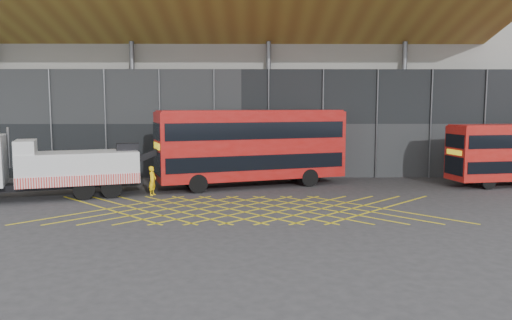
{
  "coord_description": "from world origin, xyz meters",
  "views": [
    {
      "loc": [
        2.79,
        -25.58,
        5.4
      ],
      "look_at": [
        3.0,
        1.5,
        2.4
      ],
      "focal_mm": 35.0,
      "sensor_mm": 36.0,
      "label": 1
    }
  ],
  "objects": [
    {
      "name": "worker",
      "position": [
        -3.19,
        4.01,
        0.88
      ],
      "size": [
        0.56,
        0.72,
        1.75
      ],
      "primitive_type": "imported",
      "rotation": [
        0.0,
        0.0,
        1.33
      ],
      "color": "yellow",
      "rests_on": "ground_plane"
    },
    {
      "name": "ground_plane",
      "position": [
        0.0,
        0.0,
        0.0
      ],
      "size": [
        120.0,
        120.0,
        0.0
      ],
      "primitive_type": "plane",
      "color": "#2C2C2F"
    },
    {
      "name": "bus_towed",
      "position": [
        2.75,
        7.21,
        2.81
      ],
      "size": [
        12.65,
        6.75,
        5.06
      ],
      "rotation": [
        0.0,
        0.0,
        0.33
      ],
      "color": "#9E0F0C",
      "rests_on": "ground_plane"
    },
    {
      "name": "construction_building",
      "position": [
        1.92,
        18.4,
        8.98
      ],
      "size": [
        55.0,
        23.97,
        18.0
      ],
      "color": "gray",
      "rests_on": "ground_plane"
    },
    {
      "name": "recovery_truck",
      "position": [
        -9.28,
        2.94,
        1.9
      ],
      "size": [
        11.63,
        5.96,
        4.12
      ],
      "rotation": [
        0.0,
        0.0,
        0.34
      ],
      "color": "black",
      "rests_on": "ground_plane"
    },
    {
      "name": "road_markings",
      "position": [
        2.4,
        0.0,
        0.01
      ],
      "size": [
        21.56,
        7.16,
        0.01
      ],
      "color": "gold",
      "rests_on": "ground_plane"
    }
  ]
}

